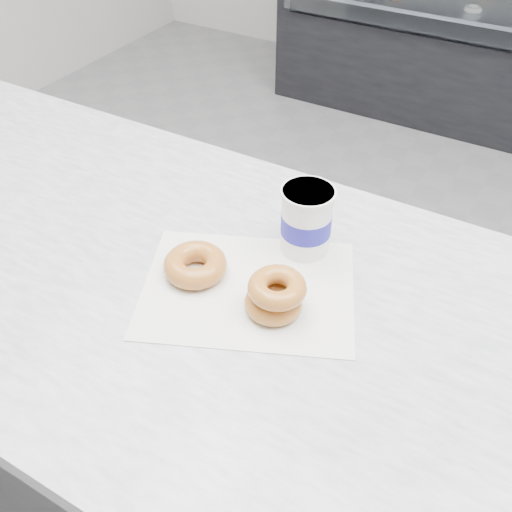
{
  "coord_description": "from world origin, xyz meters",
  "views": [
    {
      "loc": [
        0.33,
        -1.14,
        1.55
      ],
      "look_at": [
        -0.02,
        -0.54,
        0.95
      ],
      "focal_mm": 40.0,
      "sensor_mm": 36.0,
      "label": 1
    }
  ],
  "objects": [
    {
      "name": "ground",
      "position": [
        0.0,
        0.0,
        0.0
      ],
      "size": [
        5.0,
        5.0,
        0.0
      ],
      "primitive_type": "plane",
      "color": "gray",
      "rests_on": "ground"
    },
    {
      "name": "counter",
      "position": [
        0.0,
        -0.6,
        0.45
      ],
      "size": [
        3.06,
        0.76,
        0.9
      ],
      "color": "#333335",
      "rests_on": "ground"
    },
    {
      "name": "wax_paper",
      "position": [
        -0.01,
        -0.57,
        0.9
      ],
      "size": [
        0.42,
        0.37,
        0.0
      ],
      "primitive_type": "cube",
      "rotation": [
        0.0,
        0.0,
        0.41
      ],
      "color": "silver",
      "rests_on": "counter"
    },
    {
      "name": "donut_single",
      "position": [
        -0.11,
        -0.59,
        0.92
      ],
      "size": [
        0.13,
        0.13,
        0.04
      ],
      "primitive_type": "torus",
      "rotation": [
        0.0,
        0.0,
        -0.31
      ],
      "color": "#B97733",
      "rests_on": "wax_paper"
    },
    {
      "name": "donut_stack",
      "position": [
        0.05,
        -0.59,
        0.93
      ],
      "size": [
        0.1,
        0.1,
        0.06
      ],
      "color": "#B97733",
      "rests_on": "wax_paper"
    },
    {
      "name": "coffee_cup",
      "position": [
        0.02,
        -0.44,
        0.96
      ],
      "size": [
        0.1,
        0.1,
        0.12
      ],
      "rotation": [
        0.0,
        0.0,
        0.24
      ],
      "color": "white",
      "rests_on": "counter"
    }
  ]
}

